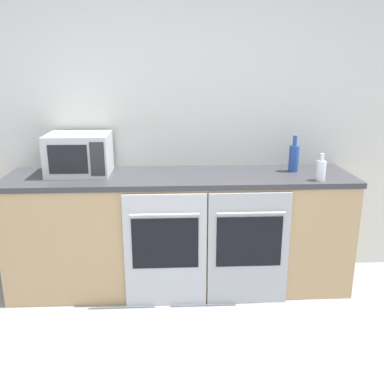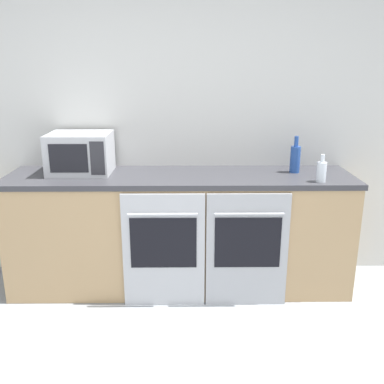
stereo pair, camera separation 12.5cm
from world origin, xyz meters
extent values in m
cube|color=silver|center=(0.00, 2.25, 1.30)|extent=(10.00, 0.06, 2.60)
cube|color=tan|center=(0.00, 1.92, 0.44)|extent=(2.60, 0.60, 0.88)
cube|color=#38383D|center=(0.00, 1.92, 0.90)|extent=(2.63, 0.62, 0.04)
cube|color=#B7BABF|center=(-0.11, 1.61, 0.43)|extent=(0.59, 0.03, 0.86)
cube|color=black|center=(-0.11, 1.59, 0.50)|extent=(0.47, 0.01, 0.38)
cylinder|color=#B7BABF|center=(-0.11, 1.57, 0.73)|extent=(0.48, 0.02, 0.02)
cube|color=#A8AAAF|center=(0.49, 1.61, 0.43)|extent=(0.59, 0.03, 0.86)
cube|color=black|center=(0.49, 1.59, 0.50)|extent=(0.47, 0.01, 0.38)
cylinder|color=#A8AAAF|center=(0.49, 1.57, 0.73)|extent=(0.48, 0.02, 0.02)
cube|color=#B7BABF|center=(-0.76, 1.99, 1.07)|extent=(0.46, 0.38, 0.31)
cube|color=black|center=(-0.80, 1.80, 1.07)|extent=(0.28, 0.01, 0.21)
cube|color=#2D2D33|center=(-0.59, 1.80, 1.07)|extent=(0.10, 0.01, 0.25)
cylinder|color=silver|center=(1.01, 1.71, 0.99)|extent=(0.07, 0.07, 0.14)
cylinder|color=silver|center=(1.01, 1.71, 1.09)|extent=(0.03, 0.03, 0.06)
cylinder|color=#234793|center=(0.89, 1.99, 1.02)|extent=(0.08, 0.08, 0.20)
cylinder|color=#234793|center=(0.89, 1.99, 1.16)|extent=(0.03, 0.03, 0.08)
camera|label=1|loc=(-0.06, -1.22, 1.72)|focal=40.00mm
camera|label=2|loc=(0.06, -1.22, 1.72)|focal=40.00mm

